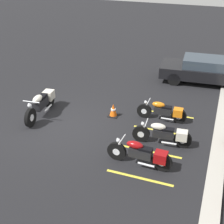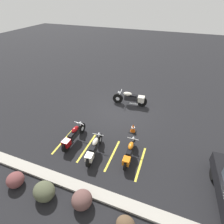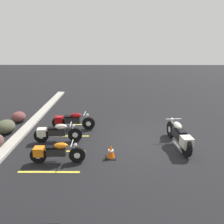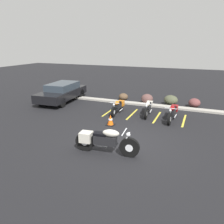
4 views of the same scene
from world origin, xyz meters
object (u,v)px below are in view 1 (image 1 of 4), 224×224
Objects in this scene: traffic_cone at (113,110)px; parked_bike_1 at (165,134)px; parked_bike_0 at (164,111)px; parked_bike_2 at (142,154)px; motorcycle_cream_featured at (42,103)px; car_black at (205,70)px.

parked_bike_1 is at bearing 60.88° from traffic_cone.
parked_bike_2 reaches higher than parked_bike_0.
motorcycle_cream_featured is 1.19× the size of parked_bike_1.
car_black is at bearing -101.08° from parked_bike_1.
parked_bike_0 is at bearing 99.83° from traffic_cone.
parked_bike_1 is 0.97× the size of parked_bike_2.
parked_bike_2 is at bearing 68.69° from parked_bike_1.
parked_bike_1 is (0.45, 5.22, -0.08)m from motorcycle_cream_featured.
motorcycle_cream_featured is 2.96m from traffic_cone.
parked_bike_2 is (1.42, -0.42, 0.01)m from parked_bike_1.
parked_bike_0 is 4.77m from car_black.
parked_bike_1 is 1.48m from parked_bike_2.
parked_bike_2 is 0.49× the size of car_black.
car_black reaches higher than traffic_cone.
motorcycle_cream_featured reaches higher than parked_bike_0.
parked_bike_1 is (1.69, 0.39, 0.02)m from parked_bike_0.
traffic_cone is (-2.77, -2.00, -0.19)m from parked_bike_2.
car_black reaches higher than parked_bike_2.
traffic_cone is (4.99, -3.09, -0.43)m from car_black.
parked_bike_2 is (1.87, 4.81, -0.07)m from motorcycle_cream_featured.
motorcycle_cream_featured is 1.24× the size of parked_bike_0.
motorcycle_cream_featured is 0.56× the size of car_black.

